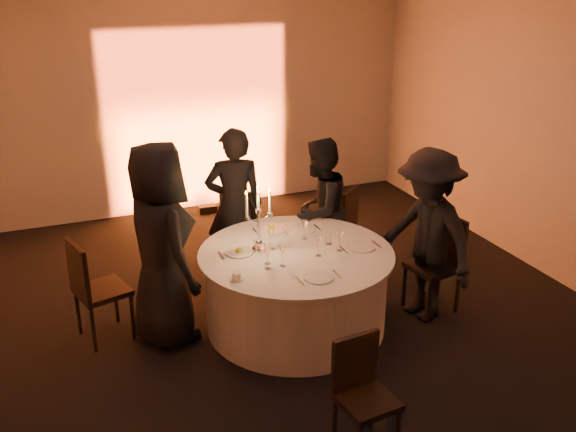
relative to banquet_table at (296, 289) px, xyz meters
name	(u,v)px	position (x,y,z in m)	size (l,w,h in m)	color
floor	(296,325)	(0.00, 0.00, -0.38)	(7.00, 7.00, 0.00)	black
wall_back	(197,101)	(0.00, 3.50, 1.12)	(7.00, 7.00, 0.00)	#BCB5AF
wall_right	(564,142)	(3.00, 0.00, 1.12)	(7.00, 7.00, 0.00)	#BCB5AF
uplighter_fixture	(208,209)	(0.00, 3.20, -0.33)	(0.25, 0.12, 0.10)	black
banquet_table	(296,289)	(0.00, 0.00, 0.00)	(1.80, 1.80, 0.77)	black
chair_left	(93,285)	(-1.78, 0.45, 0.17)	(0.53, 0.53, 0.98)	black
chair_back_left	(238,226)	(-0.15, 1.29, 0.17)	(0.47, 0.47, 0.97)	black
chair_back_right	(341,221)	(1.02, 1.11, 0.12)	(0.55, 0.55, 0.90)	black
chair_right	(439,258)	(1.44, -0.20, 0.16)	(0.48, 0.48, 0.97)	black
chair_front	(362,388)	(-0.19, -1.66, 0.09)	(0.41, 0.41, 0.85)	black
guest_left	(161,245)	(-1.18, 0.27, 0.54)	(0.91, 0.59, 1.85)	black
guest_back_left	(235,206)	(-0.22, 1.16, 0.46)	(0.62, 0.40, 1.69)	black
guest_back_right	(319,211)	(0.61, 0.84, 0.40)	(0.76, 0.59, 1.57)	black
guest_right	(427,236)	(1.22, -0.27, 0.46)	(1.09, 0.63, 1.69)	black
plate_left	(239,251)	(-0.49, 0.18, 0.40)	(0.36, 0.27, 0.08)	white
plate_back_left	(272,228)	(-0.02, 0.58, 0.40)	(0.36, 0.29, 0.08)	white
plate_back_right	(301,229)	(0.25, 0.46, 0.39)	(0.36, 0.29, 0.01)	white
plate_right	(360,247)	(0.59, -0.13, 0.39)	(0.36, 0.28, 0.01)	white
plate_front	(319,277)	(-0.03, -0.55, 0.39)	(0.36, 0.25, 0.01)	white
coffee_cup	(237,277)	(-0.67, -0.32, 0.42)	(0.11, 0.11, 0.07)	white
candelabra	(259,227)	(-0.30, 0.16, 0.61)	(0.27, 0.13, 0.65)	silver
wine_glass_a	(283,252)	(-0.22, -0.23, 0.52)	(0.07, 0.07, 0.19)	white
wine_glass_b	(340,237)	(0.38, -0.12, 0.52)	(0.07, 0.07, 0.19)	white
wine_glass_c	(319,242)	(0.15, -0.15, 0.52)	(0.07, 0.07, 0.19)	white
wine_glass_d	(268,255)	(-0.36, -0.23, 0.52)	(0.07, 0.07, 0.19)	white
wine_glass_e	(271,235)	(-0.19, 0.15, 0.52)	(0.07, 0.07, 0.19)	white
wine_glass_f	(267,249)	(-0.33, -0.13, 0.52)	(0.07, 0.07, 0.19)	white
wine_glass_g	(305,225)	(0.19, 0.25, 0.52)	(0.07, 0.07, 0.19)	white
tumbler_a	(329,239)	(0.36, 0.06, 0.43)	(0.07, 0.07, 0.09)	white
tumbler_b	(257,245)	(-0.31, 0.18, 0.43)	(0.07, 0.07, 0.09)	white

